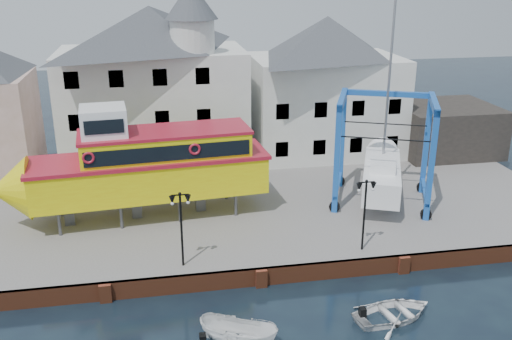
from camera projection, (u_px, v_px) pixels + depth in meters
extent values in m
plane|color=black|center=(261.00, 286.00, 30.26)|extent=(140.00, 140.00, 0.00)
cube|color=#66615E|center=(232.00, 198.00, 40.26)|extent=(44.00, 22.00, 1.00)
cube|color=brown|center=(261.00, 277.00, 30.20)|extent=(44.00, 0.25, 1.00)
cube|color=brown|center=(106.00, 293.00, 28.70)|extent=(0.60, 0.36, 1.00)
cube|color=brown|center=(261.00, 278.00, 30.04)|extent=(0.60, 0.36, 1.00)
cube|color=brown|center=(404.00, 265.00, 31.39)|extent=(0.60, 0.36, 1.00)
cube|color=silver|center=(155.00, 107.00, 44.65)|extent=(14.00, 8.00, 9.00)
pyramid|color=#3A3D43|center=(150.00, 28.00, 42.57)|extent=(14.00, 8.00, 3.20)
cube|color=black|center=(80.00, 163.00, 41.05)|extent=(1.00, 0.08, 1.20)
cube|color=black|center=(123.00, 160.00, 41.56)|extent=(1.00, 0.08, 1.20)
cube|color=black|center=(165.00, 158.00, 42.06)|extent=(1.00, 0.08, 1.20)
cube|color=black|center=(205.00, 156.00, 42.57)|extent=(1.00, 0.08, 1.20)
cube|color=black|center=(76.00, 123.00, 40.03)|extent=(1.00, 0.08, 1.20)
cube|color=black|center=(120.00, 121.00, 40.53)|extent=(1.00, 0.08, 1.20)
cube|color=black|center=(162.00, 119.00, 41.04)|extent=(1.00, 0.08, 1.20)
cube|color=black|center=(204.00, 117.00, 41.54)|extent=(1.00, 0.08, 1.20)
cube|color=black|center=(71.00, 80.00, 39.00)|extent=(1.00, 0.08, 1.20)
cube|color=black|center=(116.00, 79.00, 39.51)|extent=(1.00, 0.08, 1.20)
cube|color=black|center=(160.00, 77.00, 40.01)|extent=(1.00, 0.08, 1.20)
cube|color=black|center=(202.00, 76.00, 40.52)|extent=(1.00, 0.08, 1.20)
cylinder|color=silver|center=(192.00, 36.00, 40.99)|extent=(3.20, 3.20, 2.40)
cone|color=#3A3D43|center=(191.00, 0.00, 40.14)|extent=(3.80, 3.80, 2.60)
cube|color=silver|center=(324.00, 105.00, 47.64)|extent=(12.00, 8.00, 8.00)
pyramid|color=#3A3D43|center=(327.00, 37.00, 45.73)|extent=(12.00, 8.00, 3.20)
cube|color=black|center=(282.00, 149.00, 44.04)|extent=(1.00, 0.08, 1.20)
cube|color=black|center=(319.00, 147.00, 44.54)|extent=(1.00, 0.08, 1.20)
cube|color=black|center=(356.00, 145.00, 45.05)|extent=(1.00, 0.08, 1.20)
cube|color=black|center=(392.00, 143.00, 45.56)|extent=(1.00, 0.08, 1.20)
cube|color=black|center=(282.00, 112.00, 43.02)|extent=(1.00, 0.08, 1.20)
cube|color=black|center=(321.00, 110.00, 43.52)|extent=(1.00, 0.08, 1.20)
cube|color=black|center=(358.00, 108.00, 44.03)|extent=(1.00, 0.08, 1.20)
cube|color=black|center=(395.00, 107.00, 44.53)|extent=(1.00, 0.08, 1.20)
cube|color=black|center=(444.00, 128.00, 48.16)|extent=(8.00, 7.00, 4.00)
cylinder|color=black|center=(182.00, 231.00, 29.67)|extent=(0.12, 0.12, 4.00)
cube|color=black|center=(180.00, 195.00, 28.97)|extent=(0.90, 0.06, 0.06)
sphere|color=black|center=(180.00, 194.00, 28.95)|extent=(0.16, 0.16, 0.16)
cone|color=black|center=(172.00, 200.00, 29.00)|extent=(0.32, 0.32, 0.45)
sphere|color=white|center=(172.00, 204.00, 29.06)|extent=(0.18, 0.18, 0.18)
cone|color=black|center=(188.00, 199.00, 29.13)|extent=(0.32, 0.32, 0.45)
sphere|color=white|center=(188.00, 202.00, 29.19)|extent=(0.18, 0.18, 0.18)
cylinder|color=black|center=(364.00, 217.00, 31.36)|extent=(0.12, 0.12, 4.00)
cube|color=black|center=(367.00, 182.00, 30.66)|extent=(0.90, 0.06, 0.06)
sphere|color=black|center=(367.00, 181.00, 30.63)|extent=(0.16, 0.16, 0.16)
cone|color=black|center=(359.00, 187.00, 30.68)|extent=(0.32, 0.32, 0.45)
sphere|color=white|center=(359.00, 190.00, 30.74)|extent=(0.18, 0.18, 0.18)
cone|color=black|center=(373.00, 186.00, 30.82)|extent=(0.32, 0.32, 0.45)
sphere|color=white|center=(373.00, 189.00, 30.88)|extent=(0.18, 0.18, 0.18)
cylinder|color=#59595E|center=(59.00, 223.00, 33.45)|extent=(0.22, 0.22, 1.52)
cylinder|color=#59595E|center=(62.00, 205.00, 36.03)|extent=(0.22, 0.22, 1.52)
cylinder|color=#59595E|center=(121.00, 217.00, 34.34)|extent=(0.22, 0.22, 1.52)
cylinder|color=#59595E|center=(119.00, 199.00, 36.92)|extent=(0.22, 0.22, 1.52)
cylinder|color=#59595E|center=(180.00, 210.00, 35.22)|extent=(0.22, 0.22, 1.52)
cylinder|color=#59595E|center=(174.00, 193.00, 37.80)|extent=(0.22, 0.22, 1.52)
cylinder|color=#59595E|center=(236.00, 204.00, 36.11)|extent=(0.22, 0.22, 1.52)
cylinder|color=#59595E|center=(226.00, 188.00, 38.68)|extent=(0.22, 0.22, 1.52)
cube|color=#59595E|center=(69.00, 213.00, 34.87)|extent=(0.65, 0.56, 1.52)
cube|color=#59595E|center=(137.00, 206.00, 35.88)|extent=(0.65, 0.56, 1.52)
cube|color=#59595E|center=(200.00, 199.00, 36.89)|extent=(0.65, 0.56, 1.52)
cube|color=yellow|center=(151.00, 176.00, 35.49)|extent=(14.50, 5.09, 2.23)
cone|color=yellow|center=(10.00, 189.00, 33.45)|extent=(2.56, 4.04, 3.86)
cube|color=#A8182C|center=(150.00, 158.00, 35.08)|extent=(14.81, 5.28, 0.22)
cube|color=yellow|center=(166.00, 146.00, 35.09)|extent=(10.42, 4.33, 1.62)
cube|color=black|center=(169.00, 153.00, 33.48)|extent=(9.71, 0.91, 0.91)
cube|color=black|center=(162.00, 137.00, 36.66)|extent=(9.71, 0.91, 0.91)
cube|color=#A8182C|center=(165.00, 131.00, 34.78)|extent=(10.63, 4.45, 0.18)
cube|color=white|center=(104.00, 122.00, 33.61)|extent=(2.86, 2.86, 1.85)
cube|color=black|center=(104.00, 127.00, 32.36)|extent=(2.21, 0.25, 0.81)
torus|color=#A8182C|center=(88.00, 158.00, 32.24)|extent=(0.72, 0.20, 0.71)
torus|color=#A8182C|center=(195.00, 149.00, 33.76)|extent=(0.72, 0.20, 0.71)
cube|color=#0F5BAC|center=(337.00, 160.00, 35.69)|extent=(0.46, 0.46, 7.06)
cylinder|color=black|center=(335.00, 207.00, 36.78)|extent=(0.75, 0.50, 0.71)
cube|color=#0F5BAC|center=(342.00, 139.00, 40.00)|extent=(0.46, 0.46, 7.06)
cylinder|color=black|center=(340.00, 181.00, 41.09)|extent=(0.75, 0.50, 0.71)
cube|color=#0F5BAC|center=(431.00, 167.00, 34.57)|extent=(0.46, 0.46, 7.06)
cylinder|color=black|center=(426.00, 214.00, 35.65)|extent=(0.75, 0.50, 0.71)
cube|color=#0F5BAC|center=(426.00, 144.00, 38.88)|extent=(0.46, 0.46, 7.06)
cylinder|color=black|center=(422.00, 187.00, 39.96)|extent=(0.75, 0.50, 0.71)
cube|color=#0F5BAC|center=(342.00, 99.00, 36.70)|extent=(2.25, 4.80, 0.49)
cube|color=#0F5BAC|center=(338.00, 184.00, 38.71)|extent=(2.16, 4.76, 0.21)
cube|color=#0F5BAC|center=(434.00, 104.00, 35.58)|extent=(2.25, 4.80, 0.49)
cube|color=#0F5BAC|center=(425.00, 191.00, 37.58)|extent=(2.16, 4.76, 0.21)
cube|color=#0F5BAC|center=(387.00, 94.00, 38.29)|extent=(5.73, 2.64, 0.35)
cube|color=white|center=(382.00, 176.00, 37.87)|extent=(5.03, 7.88, 1.61)
cone|color=white|center=(382.00, 155.00, 41.99)|extent=(2.76, 2.38, 2.32)
cube|color=#59595E|center=(380.00, 192.00, 38.27)|extent=(0.92, 1.77, 0.71)
cube|color=white|center=(383.00, 163.00, 37.03)|extent=(2.65, 3.41, 0.61)
cylinder|color=#99999E|center=(389.00, 80.00, 36.16)|extent=(0.21, 0.21, 11.10)
cube|color=black|center=(385.00, 139.00, 35.13)|extent=(5.08, 2.19, 0.05)
cube|color=black|center=(385.00, 124.00, 38.47)|extent=(5.08, 2.19, 0.05)
imported|color=white|center=(393.00, 318.00, 27.53)|extent=(4.57, 3.68, 0.84)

